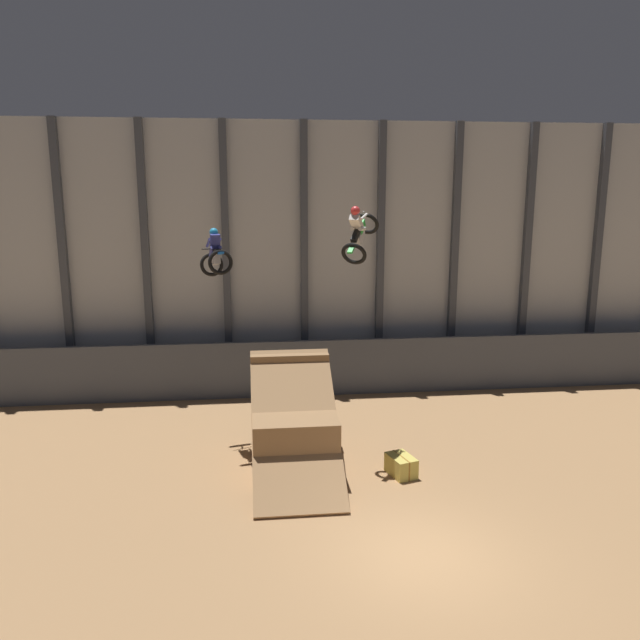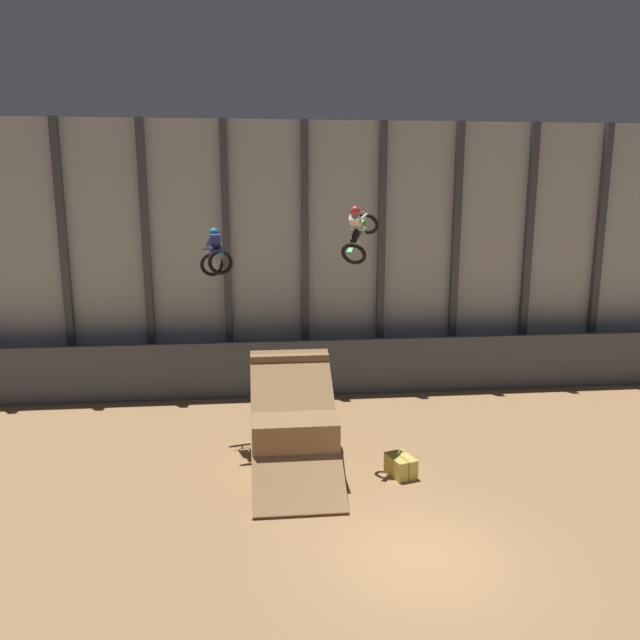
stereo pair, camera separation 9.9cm
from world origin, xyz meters
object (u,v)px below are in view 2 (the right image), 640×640
object	(u,v)px
rider_bike_left_air	(216,256)
rider_bike_right_air	(359,232)
hay_bale_trackside	(401,466)
dirt_ramp	(293,427)

from	to	relation	value
rider_bike_left_air	rider_bike_right_air	size ratio (longest dim) A/B	0.99
rider_bike_right_air	hay_bale_trackside	bearing A→B (deg)	-30.34
rider_bike_left_air	rider_bike_right_air	xyz separation A→B (m)	(4.12, -1.40, 0.77)
rider_bike_right_air	hay_bale_trackside	size ratio (longest dim) A/B	1.75
hay_bale_trackside	dirt_ramp	bearing A→B (deg)	157.86
rider_bike_left_air	hay_bale_trackside	distance (m)	8.20
rider_bike_left_air	rider_bike_right_air	bearing A→B (deg)	-32.91
dirt_ramp	rider_bike_right_air	xyz separation A→B (m)	(1.96, 0.40, 5.62)
dirt_ramp	hay_bale_trackside	size ratio (longest dim) A/B	4.63
dirt_ramp	rider_bike_left_air	world-z (taller)	rider_bike_left_air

